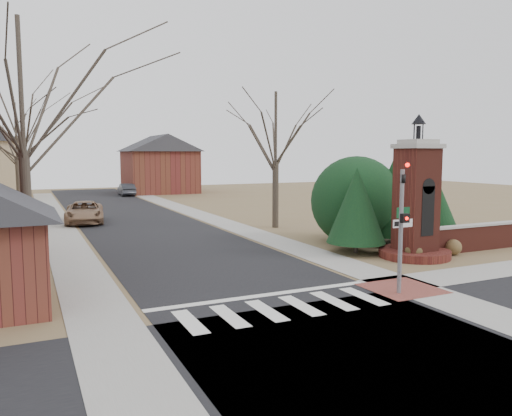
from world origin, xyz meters
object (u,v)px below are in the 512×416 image
pickup_truck (84,212)px  distant_car (126,190)px  sign_post (402,229)px  traffic_signal_pole (402,218)px  brick_gate_monument (416,210)px

pickup_truck → distant_car: size_ratio=1.26×
distant_car → pickup_truck: bearing=73.6°
sign_post → distant_car: size_ratio=0.65×
traffic_signal_pole → pickup_truck: bearing=108.6°
brick_gate_monument → pickup_truck: brick_gate_monument is taller
pickup_truck → distant_car: 22.59m
sign_post → brick_gate_monument: (3.41, 3.01, 0.22)m
sign_post → pickup_truck: size_ratio=0.52×
traffic_signal_pole → sign_post: size_ratio=1.64×
distant_car → brick_gate_monument: bearing=99.1°
sign_post → brick_gate_monument: brick_gate_monument is taller
sign_post → distant_car: (-2.19, 42.95, -1.26)m
traffic_signal_pole → distant_car: traffic_signal_pole is taller
sign_post → distant_car: bearing=92.9°
traffic_signal_pole → brick_gate_monument: 6.47m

